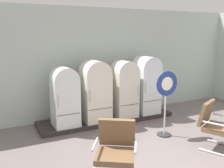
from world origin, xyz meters
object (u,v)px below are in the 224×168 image
(refrigerator_1, at_px, (95,89))
(refrigerator_2, at_px, (124,87))
(refrigerator_0, at_px, (65,95))
(armchair_right, at_px, (215,123))
(sign_stand, at_px, (166,102))
(armchair_left, at_px, (116,148))
(refrigerator_3, at_px, (146,83))

(refrigerator_1, height_order, refrigerator_2, refrigerator_1)
(refrigerator_0, height_order, armchair_right, refrigerator_0)
(sign_stand, bearing_deg, armchair_left, -149.27)
(refrigerator_0, distance_m, armchair_right, 3.39)
(refrigerator_2, height_order, refrigerator_3, refrigerator_3)
(armchair_left, bearing_deg, refrigerator_3, 48.22)
(refrigerator_0, xyz_separation_m, refrigerator_3, (2.35, 0.04, 0.09))
(refrigerator_3, xyz_separation_m, armchair_left, (-2.24, -2.51, -0.42))
(refrigerator_1, bearing_deg, armchair_left, -105.56)
(armchair_right, bearing_deg, refrigerator_1, 124.37)
(armchair_left, bearing_deg, refrigerator_0, 92.40)
(sign_stand, bearing_deg, refrigerator_0, 144.17)
(refrigerator_3, bearing_deg, refrigerator_2, -176.48)
(armchair_right, bearing_deg, refrigerator_2, 108.70)
(refrigerator_1, relative_size, refrigerator_2, 1.03)
(refrigerator_3, distance_m, armchair_left, 3.39)
(refrigerator_2, relative_size, sign_stand, 1.01)
(refrigerator_2, distance_m, armchair_left, 2.92)
(refrigerator_3, relative_size, armchair_left, 1.65)
(refrigerator_3, bearing_deg, armchair_right, -88.28)
(refrigerator_0, xyz_separation_m, armchair_left, (0.10, -2.47, -0.34))
(armchair_right, bearing_deg, refrigerator_3, 91.72)
(refrigerator_2, height_order, armchair_left, refrigerator_2)
(armchair_left, distance_m, armchair_right, 2.32)
(refrigerator_1, distance_m, sign_stand, 1.81)
(refrigerator_0, distance_m, refrigerator_3, 2.35)
(refrigerator_0, bearing_deg, armchair_left, -87.60)
(armchair_left, height_order, armchair_right, same)
(refrigerator_2, bearing_deg, refrigerator_1, 178.08)
(refrigerator_0, relative_size, sign_stand, 0.96)
(refrigerator_0, bearing_deg, sign_stand, -35.83)
(refrigerator_0, relative_size, refrigerator_1, 0.93)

